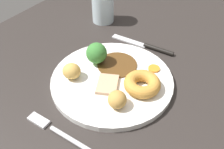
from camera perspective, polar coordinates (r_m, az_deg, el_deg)
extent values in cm
cube|color=#2B2623|center=(61.61, -0.57, -0.20)|extent=(120.00, 84.00, 3.60)
cylinder|color=white|center=(56.71, 0.00, -1.28)|extent=(28.36, 28.36, 1.40)
cylinder|color=#563819|center=(59.63, 1.21, 2.36)|extent=(9.77, 9.77, 0.30)
cube|color=tan|center=(54.05, -1.07, -2.34)|extent=(7.49, 6.64, 0.80)
torus|color=#C68938|center=(53.21, 7.11, -2.18)|extent=(8.13, 8.13, 2.73)
ellipsoid|color=#BC8C42|center=(49.11, 1.24, -5.89)|extent=(5.43, 5.30, 3.49)
ellipsoid|color=tan|center=(55.93, -9.49, 0.79)|extent=(5.21, 5.36, 3.69)
cylinder|color=orange|center=(59.22, 9.86, 1.39)|extent=(2.80, 2.80, 0.42)
cylinder|color=#8CB766|center=(60.13, -3.57, 3.24)|extent=(1.32, 1.32, 1.22)
sphere|color=#387A33|center=(58.66, -3.66, 5.07)|extent=(5.11, 5.11, 5.11)
cylinder|color=silver|center=(47.30, -9.77, -14.76)|extent=(0.92, 9.50, 0.90)
cube|color=silver|center=(51.49, -16.88, -10.28)|extent=(2.01, 4.51, 0.60)
cylinder|color=black|center=(67.42, 10.86, 5.83)|extent=(1.46, 8.53, 1.20)
cube|color=silver|center=(70.42, 4.05, 7.88)|extent=(2.03, 10.55, 0.40)
cylinder|color=silver|center=(78.11, -2.17, 16.19)|extent=(6.89, 6.89, 11.24)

